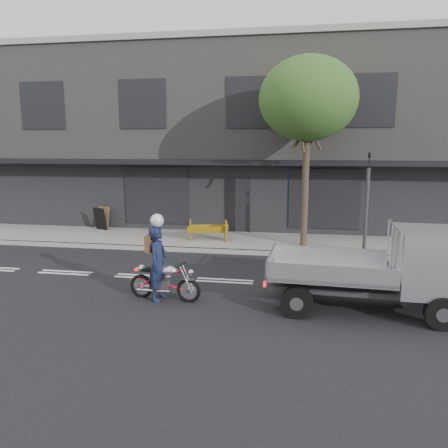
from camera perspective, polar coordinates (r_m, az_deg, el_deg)
ground at (r=12.27m, az=0.08°, el=-7.45°), size 80.00×80.00×0.00m
sidewalk at (r=16.75m, az=2.74°, el=-2.34°), size 32.00×3.20×0.15m
kerb at (r=15.20m, az=2.01°, el=-3.65°), size 32.00×0.20×0.15m
building_main at (r=22.91m, az=4.84°, el=10.94°), size 26.00×10.00×8.00m
street_tree at (r=15.80m, az=10.93°, el=15.71°), size 3.40×3.40×6.74m
traffic_light_pole at (r=15.19m, az=18.09°, el=1.89°), size 0.12×0.12×3.50m
motorcycle at (r=10.82m, az=-7.77°, el=-7.31°), size 1.85×0.54×0.95m
rider at (r=10.74m, az=-8.59°, el=-5.11°), size 0.51×0.71×1.82m
flatbed_ute at (r=10.54m, az=23.56°, el=-4.80°), size 4.45×2.01×2.03m
construction_barrier at (r=16.41m, az=-2.25°, el=-0.87°), size 1.56×0.90×0.82m
sandwich_board at (r=19.34m, az=-15.88°, el=0.66°), size 0.71×0.58×0.96m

